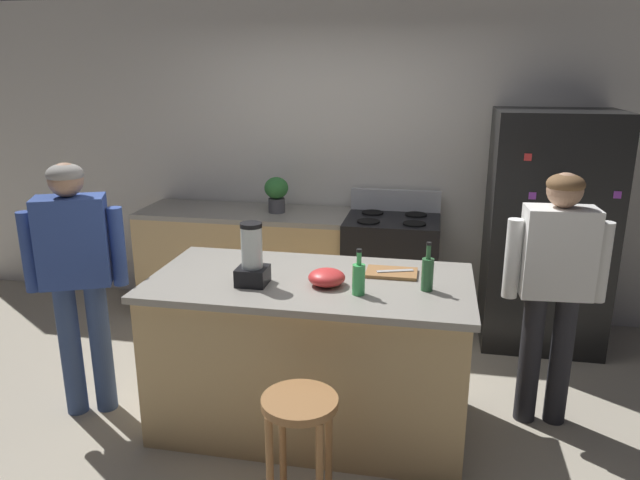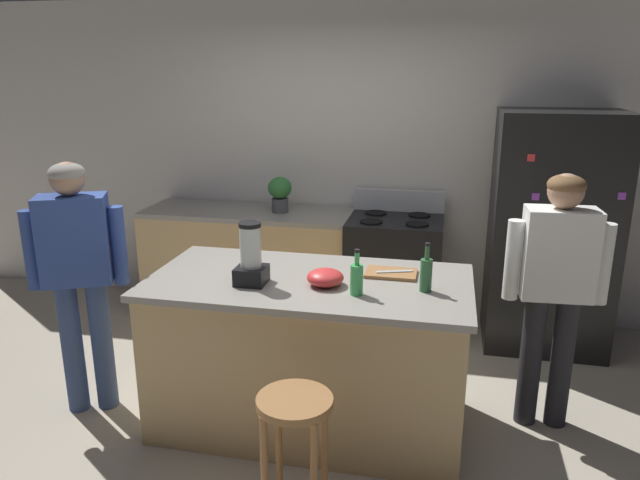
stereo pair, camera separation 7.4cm
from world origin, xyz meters
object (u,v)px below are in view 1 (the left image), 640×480
(bar_stool, at_px, (300,426))
(blender_appliance, at_px, (252,259))
(refrigerator, at_px, (547,231))
(stove_range, at_px, (391,272))
(mixing_bowl, at_px, (327,277))
(potted_plant, at_px, (276,192))
(cutting_board, at_px, (392,273))
(bottle_soda, at_px, (359,278))
(kitchen_island, at_px, (310,353))
(bottle_olive_oil, at_px, (427,273))
(person_by_sink_right, at_px, (555,277))
(chef_knife, at_px, (395,271))
(person_by_island_left, at_px, (76,267))

(bar_stool, relative_size, blender_appliance, 1.86)
(refrigerator, bearing_deg, stove_range, 178.82)
(mixing_bowl, bearing_deg, potted_plant, 114.07)
(refrigerator, xyz_separation_m, cutting_board, (-1.10, -1.33, 0.04))
(bottle_soda, distance_m, cutting_board, 0.40)
(kitchen_island, bearing_deg, refrigerator, 43.98)
(kitchen_island, distance_m, bottle_olive_oil, 0.88)
(stove_range, distance_m, mixing_bowl, 1.70)
(person_by_sink_right, bearing_deg, mixing_bowl, -163.31)
(bar_stool, bearing_deg, mixing_bowl, 90.74)
(chef_knife, bearing_deg, kitchen_island, -178.86)
(stove_range, height_order, bar_stool, stove_range)
(kitchen_island, height_order, chef_knife, chef_knife)
(mixing_bowl, bearing_deg, cutting_board, 36.31)
(person_by_island_left, height_order, potted_plant, person_by_island_left)
(bar_stool, bearing_deg, cutting_board, 71.27)
(chef_knife, bearing_deg, blender_appliance, -176.68)
(potted_plant, relative_size, mixing_bowl, 1.43)
(kitchen_island, relative_size, potted_plant, 6.23)
(kitchen_island, height_order, bottle_soda, bottle_soda)
(refrigerator, relative_size, bar_stool, 2.74)
(person_by_sink_right, bearing_deg, bottle_olive_oil, -154.14)
(refrigerator, height_order, bottle_soda, refrigerator)
(bar_stool, bearing_deg, bottle_soda, 73.84)
(refrigerator, xyz_separation_m, person_by_sink_right, (-0.15, -1.20, 0.03))
(refrigerator, bearing_deg, potted_plant, 178.67)
(person_by_sink_right, relative_size, blender_appliance, 4.38)
(bottle_soda, bearing_deg, kitchen_island, 149.05)
(cutting_board, bearing_deg, person_by_sink_right, 8.00)
(person_by_sink_right, distance_m, mixing_bowl, 1.35)
(stove_range, distance_m, chef_knife, 1.44)
(bottle_soda, distance_m, chef_knife, 0.40)
(person_by_island_left, bearing_deg, potted_plant, 64.54)
(stove_range, distance_m, bottle_olive_oil, 1.70)
(bar_stool, relative_size, potted_plant, 2.22)
(person_by_island_left, height_order, blender_appliance, person_by_island_left)
(stove_range, distance_m, bottle_soda, 1.80)
(refrigerator, height_order, stove_range, refrigerator)
(bottle_soda, bearing_deg, potted_plant, 118.03)
(kitchen_island, xyz_separation_m, bottle_olive_oil, (0.67, -0.05, 0.57))
(potted_plant, xyz_separation_m, blender_appliance, (0.31, -1.69, -0.02))
(stove_range, bearing_deg, potted_plant, 178.49)
(mixing_bowl, relative_size, chef_knife, 0.95)
(refrigerator, distance_m, bar_stool, 2.75)
(stove_range, height_order, blender_appliance, blender_appliance)
(kitchen_island, xyz_separation_m, chef_knife, (0.48, 0.17, 0.50))
(kitchen_island, distance_m, mixing_bowl, 0.54)
(blender_appliance, xyz_separation_m, bottle_olive_oil, (0.97, 0.09, -0.05))
(bar_stool, xyz_separation_m, potted_plant, (-0.74, 2.37, 0.60))
(person_by_sink_right, relative_size, chef_knife, 7.13)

